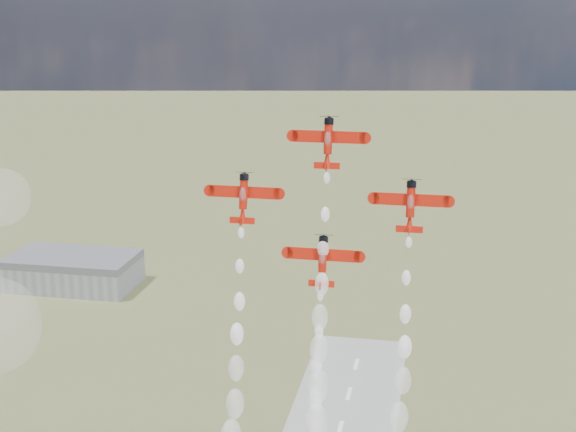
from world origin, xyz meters
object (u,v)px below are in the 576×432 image
(hangar, at_px, (73,270))
(plane_slot, at_px, (323,260))
(plane_right, at_px, (410,205))
(plane_lead, at_px, (328,142))
(plane_left, at_px, (243,197))

(hangar, distance_m, plane_slot, 216.89)
(plane_right, distance_m, plane_slot, 16.23)
(hangar, height_order, plane_slot, plane_slot)
(hangar, bearing_deg, plane_right, -49.36)
(hangar, height_order, plane_lead, plane_lead)
(plane_left, xyz_separation_m, plane_slot, (13.30, -2.17, -9.05))
(plane_right, xyz_separation_m, plane_slot, (-13.30, -2.17, -9.05))
(plane_lead, bearing_deg, plane_right, -9.27)
(hangar, distance_m, plane_right, 226.12)
(plane_left, bearing_deg, plane_slot, -9.27)
(hangar, height_order, plane_right, plane_right)
(plane_left, distance_m, plane_right, 26.60)
(hangar, bearing_deg, plane_slot, -52.56)
(plane_left, distance_m, plane_slot, 16.23)
(plane_left, height_order, plane_right, same)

